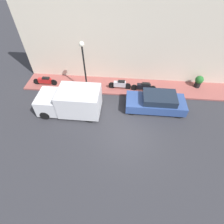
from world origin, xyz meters
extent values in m
plane|color=#2D2D33|center=(0.00, 0.00, 0.00)|extent=(60.00, 60.00, 0.00)
cube|color=#934C47|center=(5.00, 0.00, 0.06)|extent=(2.26, 17.80, 0.13)
cube|color=beige|center=(6.28, 0.00, 3.45)|extent=(0.30, 17.80, 6.90)
cube|color=#2D4784|center=(2.62, -1.96, 0.51)|extent=(1.82, 4.30, 0.68)
cube|color=#192333|center=(2.62, -2.17, 1.09)|extent=(1.60, 2.37, 0.48)
cylinder|color=black|center=(1.83, -0.26, 0.30)|extent=(0.20, 0.61, 0.61)
cylinder|color=black|center=(3.41, -0.26, 0.30)|extent=(0.20, 0.61, 0.61)
cylinder|color=black|center=(1.83, -3.66, 0.30)|extent=(0.20, 0.61, 0.61)
cylinder|color=black|center=(3.41, -3.66, 0.30)|extent=(0.20, 0.61, 0.61)
cube|color=silver|center=(1.77, 3.46, 1.07)|extent=(2.08, 2.87, 1.77)
cube|color=silver|center=(1.77, 5.67, 0.81)|extent=(1.98, 1.55, 1.24)
cube|color=#192333|center=(1.77, 5.90, 1.16)|extent=(1.77, 0.85, 0.49)
cylinder|color=black|center=(0.86, 5.84, 0.35)|extent=(0.22, 0.69, 0.69)
cylinder|color=black|center=(2.68, 5.84, 0.35)|extent=(0.22, 0.69, 0.69)
cylinder|color=black|center=(0.86, 2.62, 0.35)|extent=(0.22, 0.69, 0.69)
cylinder|color=black|center=(2.68, 2.62, 0.35)|extent=(0.22, 0.69, 0.69)
cube|color=#B7B7BF|center=(4.62, 0.79, 0.58)|extent=(0.30, 1.00, 0.43)
cube|color=black|center=(4.62, 0.66, 0.85)|extent=(0.27, 0.54, 0.12)
cylinder|color=black|center=(4.62, 1.45, 0.40)|extent=(0.10, 0.55, 0.55)
cylinder|color=black|center=(4.62, 0.14, 0.40)|extent=(0.10, 0.55, 0.55)
cube|color=#B21E1E|center=(4.57, 7.16, 0.55)|extent=(0.30, 1.10, 0.39)
cube|color=black|center=(4.57, 7.01, 0.80)|extent=(0.27, 0.60, 0.12)
cylinder|color=black|center=(4.57, 7.92, 0.39)|extent=(0.10, 0.54, 0.54)
cylinder|color=black|center=(4.57, 6.40, 0.39)|extent=(0.10, 0.54, 0.54)
cube|color=black|center=(4.51, -1.17, 0.56)|extent=(0.30, 1.10, 0.42)
cube|color=black|center=(4.51, -1.32, 0.82)|extent=(0.27, 0.60, 0.12)
cylinder|color=black|center=(4.51, -0.41, 0.39)|extent=(0.10, 0.52, 0.52)
cylinder|color=black|center=(4.51, -1.93, 0.39)|extent=(0.10, 0.52, 0.52)
cylinder|color=black|center=(4.08, 3.43, 2.07)|extent=(0.12, 0.12, 3.89)
sphere|color=silver|center=(4.08, 3.43, 4.13)|extent=(0.36, 0.36, 0.36)
cylinder|color=black|center=(5.47, -5.75, 0.34)|extent=(0.49, 0.49, 0.44)
sphere|color=#236628|center=(5.47, -5.75, 0.83)|extent=(0.66, 0.66, 0.66)
camera|label=1|loc=(-7.02, 0.38, 9.40)|focal=28.00mm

